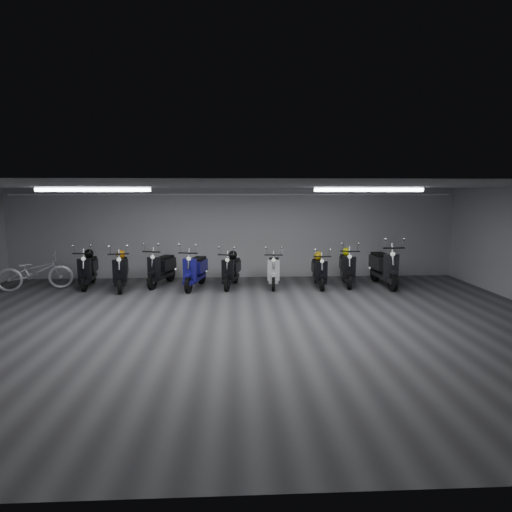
{
  "coord_description": "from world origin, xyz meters",
  "views": [
    {
      "loc": [
        0.04,
        -8.48,
        2.69
      ],
      "look_at": [
        0.57,
        2.5,
        1.05
      ],
      "focal_mm": 30.14,
      "sensor_mm": 36.0,
      "label": 1
    }
  ],
  "objects_px": {
    "scooter_3": "(161,263)",
    "helmet_3": "(89,253)",
    "scooter_9": "(384,261)",
    "helmet_1": "(121,254)",
    "scooter_8": "(347,263)",
    "scooter_0": "(88,265)",
    "scooter_4": "(195,265)",
    "bicycle": "(35,268)",
    "helmet_4": "(233,255)",
    "scooter_1": "(121,266)",
    "helmet_2": "(347,252)",
    "scooter_7": "(319,266)",
    "scooter_5": "(231,266)",
    "scooter_6": "(274,265)",
    "helmet_0": "(318,256)"
  },
  "relations": [
    {
      "from": "scooter_0",
      "to": "scooter_4",
      "type": "bearing_deg",
      "value": -12.52
    },
    {
      "from": "helmet_1",
      "to": "scooter_9",
      "type": "bearing_deg",
      "value": -1.64
    },
    {
      "from": "scooter_3",
      "to": "helmet_3",
      "type": "bearing_deg",
      "value": -166.59
    },
    {
      "from": "helmet_4",
      "to": "scooter_3",
      "type": "bearing_deg",
      "value": 176.96
    },
    {
      "from": "scooter_5",
      "to": "helmet_1",
      "type": "bearing_deg",
      "value": -170.32
    },
    {
      "from": "scooter_3",
      "to": "helmet_1",
      "type": "relative_size",
      "value": 7.15
    },
    {
      "from": "scooter_4",
      "to": "scooter_8",
      "type": "distance_m",
      "value": 4.38
    },
    {
      "from": "helmet_1",
      "to": "scooter_8",
      "type": "bearing_deg",
      "value": -0.13
    },
    {
      "from": "scooter_8",
      "to": "bicycle",
      "type": "relative_size",
      "value": 0.94
    },
    {
      "from": "scooter_9",
      "to": "scooter_3",
      "type": "bearing_deg",
      "value": 173.77
    },
    {
      "from": "scooter_0",
      "to": "bicycle",
      "type": "distance_m",
      "value": 1.37
    },
    {
      "from": "scooter_3",
      "to": "scooter_9",
      "type": "bearing_deg",
      "value": 12.43
    },
    {
      "from": "scooter_4",
      "to": "helmet_4",
      "type": "distance_m",
      "value": 1.13
    },
    {
      "from": "scooter_0",
      "to": "scooter_7",
      "type": "distance_m",
      "value": 6.59
    },
    {
      "from": "helmet_1",
      "to": "helmet_4",
      "type": "distance_m",
      "value": 3.16
    },
    {
      "from": "scooter_1",
      "to": "helmet_3",
      "type": "height_order",
      "value": "scooter_1"
    },
    {
      "from": "scooter_3",
      "to": "bicycle",
      "type": "xyz_separation_m",
      "value": [
        -3.38,
        -0.42,
        -0.04
      ]
    },
    {
      "from": "scooter_0",
      "to": "scooter_1",
      "type": "distance_m",
      "value": 1.06
    },
    {
      "from": "scooter_3",
      "to": "scooter_4",
      "type": "height_order",
      "value": "scooter_4"
    },
    {
      "from": "helmet_3",
      "to": "scooter_5",
      "type": "bearing_deg",
      "value": -6.17
    },
    {
      "from": "bicycle",
      "to": "helmet_4",
      "type": "height_order",
      "value": "bicycle"
    },
    {
      "from": "scooter_8",
      "to": "helmet_2",
      "type": "bearing_deg",
      "value": 90.0
    },
    {
      "from": "scooter_7",
      "to": "helmet_3",
      "type": "xyz_separation_m",
      "value": [
        -6.61,
        0.55,
        0.34
      ]
    },
    {
      "from": "scooter_8",
      "to": "bicycle",
      "type": "height_order",
      "value": "scooter_8"
    },
    {
      "from": "bicycle",
      "to": "scooter_8",
      "type": "bearing_deg",
      "value": -106.95
    },
    {
      "from": "scooter_8",
      "to": "helmet_1",
      "type": "relative_size",
      "value": 7.23
    },
    {
      "from": "bicycle",
      "to": "scooter_0",
      "type": "bearing_deg",
      "value": -96.25
    },
    {
      "from": "scooter_1",
      "to": "scooter_9",
      "type": "distance_m",
      "value": 7.44
    },
    {
      "from": "scooter_6",
      "to": "helmet_4",
      "type": "xyz_separation_m",
      "value": [
        -1.17,
        0.22,
        0.28
      ]
    },
    {
      "from": "helmet_3",
      "to": "helmet_0",
      "type": "bearing_deg",
      "value": -2.8
    },
    {
      "from": "scooter_1",
      "to": "helmet_2",
      "type": "distance_m",
      "value": 6.49
    },
    {
      "from": "scooter_6",
      "to": "helmet_3",
      "type": "relative_size",
      "value": 6.56
    },
    {
      "from": "scooter_7",
      "to": "helmet_1",
      "type": "relative_size",
      "value": 6.44
    },
    {
      "from": "scooter_4",
      "to": "scooter_9",
      "type": "distance_m",
      "value": 5.39
    },
    {
      "from": "scooter_4",
      "to": "scooter_9",
      "type": "relative_size",
      "value": 0.91
    },
    {
      "from": "scooter_5",
      "to": "helmet_2",
      "type": "distance_m",
      "value": 3.43
    },
    {
      "from": "helmet_3",
      "to": "helmet_1",
      "type": "bearing_deg",
      "value": -17.94
    },
    {
      "from": "scooter_3",
      "to": "scooter_4",
      "type": "relative_size",
      "value": 0.98
    },
    {
      "from": "scooter_1",
      "to": "scooter_7",
      "type": "relative_size",
      "value": 1.12
    },
    {
      "from": "scooter_5",
      "to": "helmet_4",
      "type": "distance_m",
      "value": 0.36
    },
    {
      "from": "scooter_6",
      "to": "helmet_3",
      "type": "distance_m",
      "value": 5.35
    },
    {
      "from": "scooter_8",
      "to": "helmet_2",
      "type": "xyz_separation_m",
      "value": [
        0.04,
        0.25,
        0.28
      ]
    },
    {
      "from": "scooter_3",
      "to": "helmet_3",
      "type": "xyz_separation_m",
      "value": [
        -2.08,
        0.1,
        0.28
      ]
    },
    {
      "from": "scooter_0",
      "to": "scooter_8",
      "type": "xyz_separation_m",
      "value": [
        7.44,
        -0.09,
        0.01
      ]
    },
    {
      "from": "scooter_8",
      "to": "scooter_5",
      "type": "bearing_deg",
      "value": -170.03
    },
    {
      "from": "scooter_4",
      "to": "helmet_1",
      "type": "relative_size",
      "value": 7.28
    },
    {
      "from": "helmet_0",
      "to": "scooter_5",
      "type": "bearing_deg",
      "value": -177.28
    },
    {
      "from": "scooter_9",
      "to": "scooter_6",
      "type": "bearing_deg",
      "value": 175.85
    },
    {
      "from": "scooter_0",
      "to": "scooter_3",
      "type": "relative_size",
      "value": 0.99
    },
    {
      "from": "scooter_3",
      "to": "helmet_2",
      "type": "bearing_deg",
      "value": 16.45
    }
  ]
}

